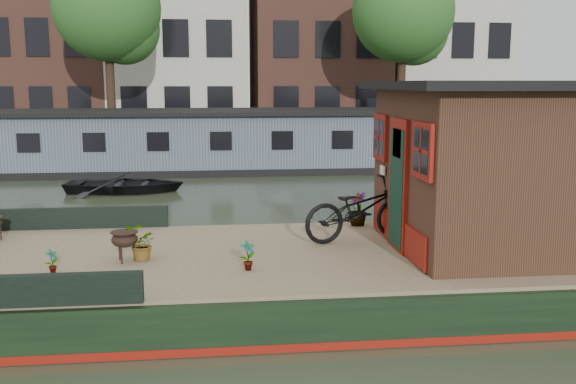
{
  "coord_description": "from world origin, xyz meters",
  "views": [
    {
      "loc": [
        -2.18,
        -8.85,
        3.04
      ],
      "look_at": [
        -1.12,
        0.5,
        1.44
      ],
      "focal_mm": 40.0,
      "sensor_mm": 36.0,
      "label": 1
    }
  ],
  "objects": [
    {
      "name": "ground",
      "position": [
        0.0,
        0.0,
        0.0
      ],
      "size": [
        120.0,
        120.0,
        0.0
      ],
      "primitive_type": "plane",
      "color": "#303824",
      "rests_on": "ground"
    },
    {
      "name": "houseboat_hull",
      "position": [
        -1.33,
        0.0,
        0.27
      ],
      "size": [
        14.01,
        4.02,
        0.6
      ],
      "color": "black",
      "rests_on": "ground"
    },
    {
      "name": "houseboat_deck",
      "position": [
        0.0,
        0.0,
        0.62
      ],
      "size": [
        11.8,
        3.8,
        0.05
      ],
      "primitive_type": "cube",
      "color": "#97805D",
      "rests_on": "houseboat_hull"
    },
    {
      "name": "bow_bulwark",
      "position": [
        -5.07,
        0.0,
        0.82
      ],
      "size": [
        3.0,
        4.0,
        0.35
      ],
      "color": "black",
      "rests_on": "houseboat_deck"
    },
    {
      "name": "cabin",
      "position": [
        2.19,
        0.0,
        1.88
      ],
      "size": [
        4.0,
        3.5,
        2.42
      ],
      "color": "black",
      "rests_on": "houseboat_deck"
    },
    {
      "name": "bicycle",
      "position": [
        -0.0,
        0.6,
        1.13
      ],
      "size": [
        1.94,
        1.12,
        0.97
      ],
      "primitive_type": "imported",
      "rotation": [
        0.0,
        0.0,
        1.85
      ],
      "color": "black",
      "rests_on": "houseboat_deck"
    },
    {
      "name": "potted_plant_a",
      "position": [
        -1.79,
        -0.83,
        0.85
      ],
      "size": [
        0.25,
        0.22,
        0.39
      ],
      "primitive_type": "imported",
      "rotation": [
        0.0,
        0.0,
        0.51
      ],
      "color": "#9F582D",
      "rests_on": "houseboat_deck"
    },
    {
      "name": "potted_plant_c",
      "position": [
        -3.22,
        -0.2,
        0.88
      ],
      "size": [
        0.48,
        0.44,
        0.46
      ],
      "primitive_type": "imported",
      "rotation": [
        0.0,
        0.0,
        3.35
      ],
      "color": "brown",
      "rests_on": "houseboat_deck"
    },
    {
      "name": "potted_plant_d",
      "position": [
        0.2,
        1.62,
        0.93
      ],
      "size": [
        0.42,
        0.42,
        0.56
      ],
      "primitive_type": "imported",
      "rotation": [
        0.0,
        0.0,
        5.15
      ],
      "color": "maroon",
      "rests_on": "houseboat_deck"
    },
    {
      "name": "potted_plant_e",
      "position": [
        -4.27,
        -0.67,
        0.81
      ],
      "size": [
        0.19,
        0.2,
        0.31
      ],
      "primitive_type": "imported",
      "rotation": [
        0.0,
        0.0,
        0.87
      ],
      "color": "#985D2C",
      "rests_on": "houseboat_deck"
    },
    {
      "name": "brazier_front",
      "position": [
        -3.43,
        -0.23,
        0.86
      ],
      "size": [
        0.42,
        0.42,
        0.42
      ],
      "primitive_type": null,
      "rotation": [
        0.0,
        0.0,
        0.09
      ],
      "color": "black",
      "rests_on": "houseboat_deck"
    },
    {
      "name": "dinghy",
      "position": [
        -4.74,
        9.49,
        0.34
      ],
      "size": [
        3.47,
        2.59,
        0.68
      ],
      "primitive_type": "imported",
      "rotation": [
        0.0,
        0.0,
        1.5
      ],
      "color": "black",
      "rests_on": "ground"
    },
    {
      "name": "far_houseboat",
      "position": [
        0.0,
        14.0,
        0.97
      ],
      "size": [
        20.4,
        4.4,
        2.11
      ],
      "color": "slate",
      "rests_on": "ground"
    },
    {
      "name": "quay",
      "position": [
        0.0,
        20.5,
        0.45
      ],
      "size": [
        60.0,
        6.0,
        0.9
      ],
      "primitive_type": "cube",
      "color": "#47443F",
      "rests_on": "ground"
    },
    {
      "name": "tree_left",
      "position": [
        -6.36,
        19.07,
        5.89
      ],
      "size": [
        4.4,
        4.4,
        7.4
      ],
      "color": "#332316",
      "rests_on": "quay"
    },
    {
      "name": "tree_right",
      "position": [
        6.14,
        19.07,
        5.89
      ],
      "size": [
        4.4,
        4.4,
        7.4
      ],
      "color": "#332316",
      "rests_on": "quay"
    }
  ]
}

